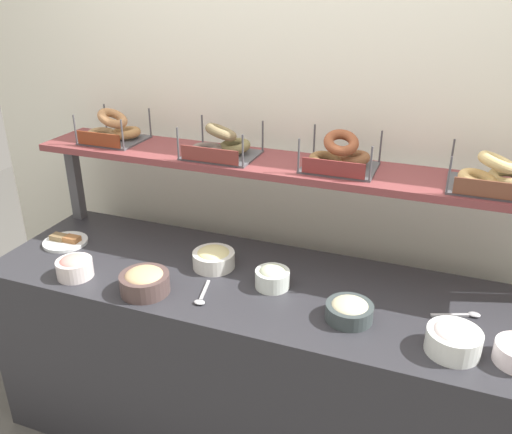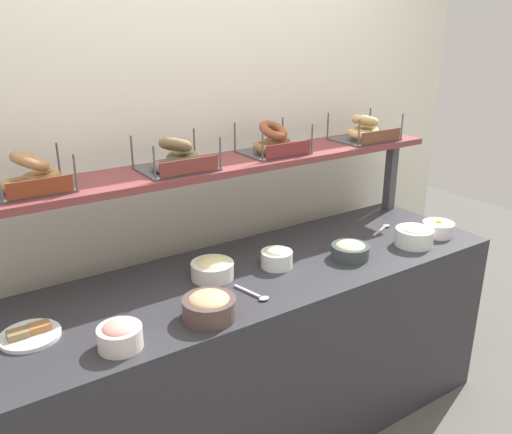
{
  "view_description": "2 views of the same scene",
  "coord_description": "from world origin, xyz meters",
  "px_view_note": "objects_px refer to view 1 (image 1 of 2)",
  "views": [
    {
      "loc": [
        0.67,
        -1.75,
        1.99
      ],
      "look_at": [
        -0.02,
        0.06,
        1.11
      ],
      "focal_mm": 37.35,
      "sensor_mm": 36.0,
      "label": 1
    },
    {
      "loc": [
        -1.18,
        -1.72,
        1.85
      ],
      "look_at": [
        -0.0,
        0.04,
        1.08
      ],
      "focal_mm": 37.21,
      "sensor_mm": 36.0,
      "label": 2
    }
  ],
  "objects_px": {
    "bowl_tuna_salad": "(349,310)",
    "serving_spoon_by_edge": "(463,315)",
    "bowl_scallion_spread": "(272,277)",
    "bowl_egg_salad": "(214,258)",
    "bowl_cream_cheese": "(454,339)",
    "serving_spoon_near_plate": "(202,297)",
    "bowl_lox_spread": "(75,266)",
    "serving_plate_white": "(65,241)",
    "bowl_hummus": "(145,281)",
    "bagel_basket_everything": "(113,131)",
    "bagel_basket_cinnamon_raisin": "(340,157)",
    "bagel_basket_poppy": "(221,146)",
    "bagel_basket_plain": "(494,176)"
  },
  "relations": [
    {
      "from": "bowl_hummus",
      "to": "serving_spoon_by_edge",
      "type": "bearing_deg",
      "value": 12.91
    },
    {
      "from": "serving_spoon_near_plate",
      "to": "bowl_cream_cheese",
      "type": "bearing_deg",
      "value": 0.49
    },
    {
      "from": "bowl_tuna_salad",
      "to": "serving_spoon_by_edge",
      "type": "bearing_deg",
      "value": 22.97
    },
    {
      "from": "bowl_lox_spread",
      "to": "bagel_basket_cinnamon_raisin",
      "type": "relative_size",
      "value": 0.51
    },
    {
      "from": "bowl_egg_salad",
      "to": "bagel_basket_cinnamon_raisin",
      "type": "xyz_separation_m",
      "value": [
        0.47,
        0.22,
        0.44
      ]
    },
    {
      "from": "serving_plate_white",
      "to": "bagel_basket_plain",
      "type": "height_order",
      "value": "bagel_basket_plain"
    },
    {
      "from": "bowl_scallion_spread",
      "to": "bowl_hummus",
      "type": "relative_size",
      "value": 0.71
    },
    {
      "from": "bagel_basket_poppy",
      "to": "bowl_egg_salad",
      "type": "bearing_deg",
      "value": -77.38
    },
    {
      "from": "bowl_hummus",
      "to": "bagel_basket_everything",
      "type": "bearing_deg",
      "value": 130.82
    },
    {
      "from": "bowl_tuna_salad",
      "to": "bagel_basket_poppy",
      "type": "height_order",
      "value": "bagel_basket_poppy"
    },
    {
      "from": "bowl_tuna_salad",
      "to": "bowl_hummus",
      "type": "bearing_deg",
      "value": -172.42
    },
    {
      "from": "serving_spoon_near_plate",
      "to": "bagel_basket_cinnamon_raisin",
      "type": "height_order",
      "value": "bagel_basket_cinnamon_raisin"
    },
    {
      "from": "bowl_tuna_salad",
      "to": "bagel_basket_cinnamon_raisin",
      "type": "height_order",
      "value": "bagel_basket_cinnamon_raisin"
    },
    {
      "from": "bowl_scallion_spread",
      "to": "bagel_basket_plain",
      "type": "height_order",
      "value": "bagel_basket_plain"
    },
    {
      "from": "bowl_lox_spread",
      "to": "bowl_hummus",
      "type": "relative_size",
      "value": 0.76
    },
    {
      "from": "bowl_scallion_spread",
      "to": "serving_spoon_near_plate",
      "type": "relative_size",
      "value": 0.8
    },
    {
      "from": "bowl_hummus",
      "to": "bagel_basket_everything",
      "type": "relative_size",
      "value": 0.75
    },
    {
      "from": "bowl_scallion_spread",
      "to": "bagel_basket_poppy",
      "type": "bearing_deg",
      "value": 141.63
    },
    {
      "from": "serving_plate_white",
      "to": "bowl_egg_salad",
      "type": "bearing_deg",
      "value": 4.13
    },
    {
      "from": "serving_spoon_near_plate",
      "to": "bowl_lox_spread",
      "type": "bearing_deg",
      "value": -176.24
    },
    {
      "from": "serving_plate_white",
      "to": "serving_spoon_by_edge",
      "type": "bearing_deg",
      "value": 1.54
    },
    {
      "from": "bowl_hummus",
      "to": "serving_plate_white",
      "type": "xyz_separation_m",
      "value": [
        -0.57,
        0.22,
        -0.04
      ]
    },
    {
      "from": "serving_spoon_near_plate",
      "to": "serving_spoon_by_edge",
      "type": "xyz_separation_m",
      "value": [
        0.95,
        0.23,
        0.0
      ]
    },
    {
      "from": "bowl_lox_spread",
      "to": "serving_plate_white",
      "type": "distance_m",
      "value": 0.33
    },
    {
      "from": "bowl_scallion_spread",
      "to": "bowl_egg_salad",
      "type": "distance_m",
      "value": 0.29
    },
    {
      "from": "bowl_hummus",
      "to": "serving_spoon_near_plate",
      "type": "bearing_deg",
      "value": 9.04
    },
    {
      "from": "bowl_egg_salad",
      "to": "serving_plate_white",
      "type": "relative_size",
      "value": 0.89
    },
    {
      "from": "bowl_cream_cheese",
      "to": "serving_spoon_near_plate",
      "type": "height_order",
      "value": "bowl_cream_cheese"
    },
    {
      "from": "serving_spoon_near_plate",
      "to": "serving_spoon_by_edge",
      "type": "bearing_deg",
      "value": 13.83
    },
    {
      "from": "bagel_basket_plain",
      "to": "serving_spoon_by_edge",
      "type": "bearing_deg",
      "value": -97.22
    },
    {
      "from": "bowl_tuna_salad",
      "to": "bowl_hummus",
      "type": "height_order",
      "value": "bowl_hummus"
    },
    {
      "from": "serving_plate_white",
      "to": "bagel_basket_everything",
      "type": "bearing_deg",
      "value": 65.29
    },
    {
      "from": "bowl_hummus",
      "to": "serving_spoon_near_plate",
      "type": "relative_size",
      "value": 1.13
    },
    {
      "from": "bagel_basket_cinnamon_raisin",
      "to": "serving_spoon_by_edge",
      "type": "bearing_deg",
      "value": -22.87
    },
    {
      "from": "bowl_lox_spread",
      "to": "bagel_basket_everything",
      "type": "distance_m",
      "value": 0.68
    },
    {
      "from": "bowl_lox_spread",
      "to": "bagel_basket_everything",
      "type": "relative_size",
      "value": 0.56
    },
    {
      "from": "bowl_cream_cheese",
      "to": "bowl_egg_salad",
      "type": "relative_size",
      "value": 1.0
    },
    {
      "from": "bowl_lox_spread",
      "to": "serving_plate_white",
      "type": "relative_size",
      "value": 0.73
    },
    {
      "from": "bowl_cream_cheese",
      "to": "bagel_basket_poppy",
      "type": "xyz_separation_m",
      "value": [
        -1.02,
        0.43,
        0.43
      ]
    },
    {
      "from": "bowl_lox_spread",
      "to": "bowl_tuna_salad",
      "type": "height_order",
      "value": "bowl_lox_spread"
    },
    {
      "from": "bowl_lox_spread",
      "to": "serving_spoon_near_plate",
      "type": "distance_m",
      "value": 0.57
    },
    {
      "from": "serving_plate_white",
      "to": "serving_spoon_near_plate",
      "type": "xyz_separation_m",
      "value": [
        0.8,
        -0.19,
        -0.0
      ]
    },
    {
      "from": "bowl_cream_cheese",
      "to": "bagel_basket_cinnamon_raisin",
      "type": "relative_size",
      "value": 0.62
    },
    {
      "from": "bowl_cream_cheese",
      "to": "serving_plate_white",
      "type": "bearing_deg",
      "value": 174.05
    },
    {
      "from": "bowl_scallion_spread",
      "to": "bowl_tuna_salad",
      "type": "height_order",
      "value": "bowl_scallion_spread"
    },
    {
      "from": "bowl_hummus",
      "to": "bagel_basket_cinnamon_raisin",
      "type": "relative_size",
      "value": 0.68
    },
    {
      "from": "bowl_cream_cheese",
      "to": "serving_spoon_near_plate",
      "type": "bearing_deg",
      "value": -179.51
    },
    {
      "from": "bowl_lox_spread",
      "to": "serving_plate_white",
      "type": "bearing_deg",
      "value": 136.53
    },
    {
      "from": "bowl_hummus",
      "to": "serving_plate_white",
      "type": "relative_size",
      "value": 0.96
    },
    {
      "from": "serving_plate_white",
      "to": "bagel_basket_cinnamon_raisin",
      "type": "height_order",
      "value": "bagel_basket_cinnamon_raisin"
    }
  ]
}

